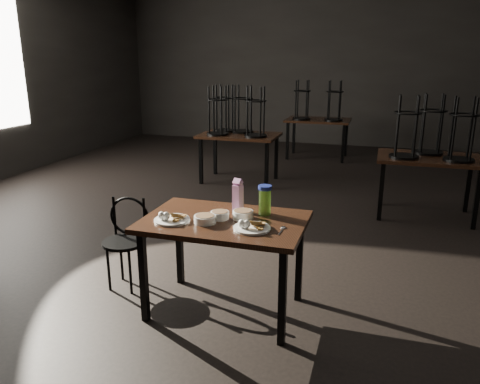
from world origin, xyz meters
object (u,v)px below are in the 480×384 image
(water_bottle, at_px, (265,200))
(bentwood_chair, at_px, (126,235))
(main_table, at_px, (224,229))
(juice_carton, at_px, (238,196))

(water_bottle, height_order, bentwood_chair, water_bottle)
(bentwood_chair, bearing_deg, main_table, -18.68)
(main_table, xyz_separation_m, bentwood_chair, (-0.94, 0.17, -0.22))
(main_table, distance_m, juice_carton, 0.30)
(water_bottle, xyz_separation_m, bentwood_chair, (-1.20, -0.03, -0.41))
(juice_carton, relative_size, bentwood_chair, 0.34)
(water_bottle, bearing_deg, bentwood_chair, -178.53)
(water_bottle, bearing_deg, juice_carton, 174.69)
(main_table, distance_m, bentwood_chair, 0.98)
(main_table, relative_size, water_bottle, 5.27)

